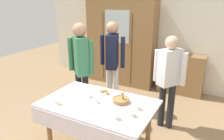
{
  "coord_description": "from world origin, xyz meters",
  "views": [
    {
      "loc": [
        1.4,
        -2.42,
        2.14
      ],
      "look_at": [
        0.0,
        0.2,
        1.13
      ],
      "focal_mm": 34.14,
      "sensor_mm": 36.0,
      "label": 1
    }
  ],
  "objects": [
    {
      "name": "back_wall",
      "position": [
        0.0,
        2.65,
        1.35
      ],
      "size": [
        6.4,
        0.1,
        2.7
      ],
      "primitive_type": "cube",
      "color": "silver",
      "rests_on": "ground"
    },
    {
      "name": "tea_cup_near_right",
      "position": [
        -0.2,
        -0.13,
        0.8
      ],
      "size": [
        0.13,
        0.13,
        0.06
      ],
      "color": "silver",
      "rests_on": "dining_table"
    },
    {
      "name": "spoon_far_right",
      "position": [
        -0.34,
        -0.13,
        0.78
      ],
      "size": [
        0.12,
        0.02,
        0.01
      ],
      "color": "silver",
      "rests_on": "dining_table"
    },
    {
      "name": "tea_cup_far_left",
      "position": [
        0.41,
        -0.46,
        0.8
      ],
      "size": [
        0.13,
        0.13,
        0.06
      ],
      "color": "silver",
      "rests_on": "dining_table"
    },
    {
      "name": "pastry_plate",
      "position": [
        -0.06,
        0.08,
        0.79
      ],
      "size": [
        0.28,
        0.28,
        0.05
      ],
      "color": "white",
      "rests_on": "dining_table"
    },
    {
      "name": "bread_basket",
      "position": [
        0.27,
        -0.05,
        0.81
      ],
      "size": [
        0.24,
        0.24,
        0.16
      ],
      "color": "#9E7542",
      "rests_on": "dining_table"
    },
    {
      "name": "person_behind_table_right",
      "position": [
        0.69,
        0.86,
        0.96
      ],
      "size": [
        0.52,
        0.41,
        1.59
      ],
      "color": "#232328",
      "rests_on": "ground"
    },
    {
      "name": "person_by_cabinet",
      "position": [
        -0.44,
        1.03,
        1.06
      ],
      "size": [
        0.52,
        0.41,
        1.73
      ],
      "color": "silver",
      "rests_on": "ground"
    },
    {
      "name": "person_near_right_end",
      "position": [
        -0.74,
        0.44,
        1.08
      ],
      "size": [
        0.52,
        0.39,
        1.75
      ],
      "color": "#232328",
      "rests_on": "ground"
    },
    {
      "name": "bookshelf_low",
      "position": [
        0.63,
        2.41,
        0.46
      ],
      "size": [
        1.0,
        0.35,
        0.93
      ],
      "color": "olive",
      "rests_on": "ground"
    },
    {
      "name": "tea_cup_mid_right",
      "position": [
        0.55,
        -0.32,
        0.8
      ],
      "size": [
        0.13,
        0.13,
        0.06
      ],
      "color": "white",
      "rests_on": "dining_table"
    },
    {
      "name": "book_stack",
      "position": [
        0.63,
        2.41,
        0.95
      ],
      "size": [
        0.16,
        0.22,
        0.04
      ],
      "color": "#664C7A",
      "rests_on": "bookshelf_low"
    },
    {
      "name": "wall_cabinet",
      "position": [
        -0.9,
        2.35,
        1.06
      ],
      "size": [
        1.76,
        0.46,
        2.12
      ],
      "color": "olive",
      "rests_on": "ground"
    },
    {
      "name": "tea_cup_center",
      "position": [
        -0.02,
        -0.23,
        0.8
      ],
      "size": [
        0.13,
        0.13,
        0.06
      ],
      "color": "white",
      "rests_on": "dining_table"
    },
    {
      "name": "tea_cup_front_edge",
      "position": [
        -0.45,
        -0.51,
        0.8
      ],
      "size": [
        0.13,
        0.13,
        0.06
      ],
      "color": "white",
      "rests_on": "dining_table"
    },
    {
      "name": "tea_cup_back_edge",
      "position": [
        0.55,
        -0.13,
        0.8
      ],
      "size": [
        0.13,
        0.13,
        0.06
      ],
      "color": "white",
      "rests_on": "dining_table"
    },
    {
      "name": "dining_table",
      "position": [
        0.0,
        -0.23,
        0.66
      ],
      "size": [
        1.53,
        0.97,
        0.78
      ],
      "color": "olive",
      "rests_on": "ground"
    },
    {
      "name": "spoon_near_left",
      "position": [
        -0.58,
        -0.16,
        0.78
      ],
      "size": [
        0.12,
        0.02,
        0.01
      ],
      "color": "silver",
      "rests_on": "dining_table"
    }
  ]
}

